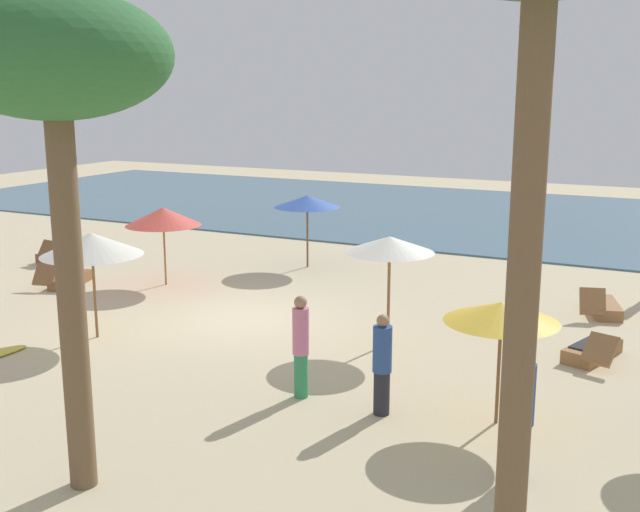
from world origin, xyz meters
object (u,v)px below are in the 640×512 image
Objects in this scene: lounger_3 at (61,255)px; umbrella_5 at (307,201)px; umbrella_4 at (163,216)px; umbrella_6 at (502,312)px; umbrella_1 at (390,245)px; dog at (526,323)px; lounger_0 at (603,307)px; person_4 at (382,364)px; lounger_2 at (593,351)px; palm_0 at (55,67)px; umbrella_2 at (92,244)px; lounger_1 at (68,279)px; person_0 at (301,345)px; person_1 at (521,414)px.

umbrella_5 is at bearing 19.80° from lounger_3.
umbrella_4 is 5.19m from lounger_3.
umbrella_1 is at bearing 136.24° from umbrella_6.
umbrella_4 is 2.68× the size of dog.
lounger_0 is (0.77, 7.17, -1.66)m from umbrella_6.
person_4 is at bearing -102.10° from dog.
palm_0 is (-5.46, -8.23, 5.30)m from lounger_2.
umbrella_2 is 4.59m from umbrella_4.
lounger_0 is at bearing 15.03° from lounger_1.
person_0 is 6.16m from palm_0.
umbrella_1 is 9.79m from lounger_1.
umbrella_6 reaches higher than dog.
lounger_2 is at bearing 18.67° from umbrella_2.
person_0 is 2.29× the size of dog.
umbrella_1 reaches higher than person_1.
person_0 is (-0.31, -3.30, -1.18)m from umbrella_1.
umbrella_4 is 1.24× the size of lounger_3.
lounger_1 is at bearing -164.97° from lounger_0.
person_4 reaches higher than lounger_3.
palm_0 reaches higher than person_1.
umbrella_2 is 5.24m from lounger_1.
person_4 is 0.27× the size of palm_0.
umbrella_4 is 1.06× the size of umbrella_6.
umbrella_6 is at bearing -47.47° from umbrella_5.
person_4 is at bearing -25.55° from lounger_3.
umbrella_5 is 0.34× the size of palm_0.
umbrella_5 is at bearing 83.01° from umbrella_2.
lounger_2 is (11.22, -1.05, -1.70)m from umbrella_4.
umbrella_4 is 11.50m from palm_0.
lounger_2 is (13.52, 0.21, 0.01)m from lounger_1.
lounger_2 is at bearing 44.93° from person_0.
lounger_2 is 5.15m from person_4.
umbrella_5 is 10.03m from person_0.
umbrella_6 is 5.32m from dog.
person_1 is (3.68, -4.54, -1.17)m from umbrella_1.
umbrella_4 is at bearing -124.40° from umbrella_5.
umbrella_2 is 8.01m from umbrella_5.
umbrella_1 is 1.35× the size of person_4.
umbrella_1 is 1.28× the size of lounger_2.
umbrella_6 is at bearing -15.98° from lounger_1.
lounger_0 is (11.01, 2.31, -1.71)m from umbrella_4.
lounger_3 is (-6.30, 5.33, -1.86)m from umbrella_2.
umbrella_1 is at bearing 22.04° from umbrella_2.
person_0 reaches higher than lounger_0.
umbrella_5 is (0.97, 7.95, -0.06)m from umbrella_2.
lounger_1 is at bearing 158.29° from person_1.
lounger_3 is 15.66m from palm_0.
palm_0 is at bearing -101.73° from umbrella_1.
person_1 is at bearing -30.85° from umbrella_4.
umbrella_1 is at bearing 129.09° from person_1.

